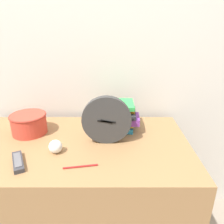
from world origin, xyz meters
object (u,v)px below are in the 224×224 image
Objects in this scene: book_stack at (118,116)px; tv_remote at (17,162)px; pen at (80,166)px; desk_clock at (106,120)px; basket at (28,123)px; crumpled_paper_ball at (55,147)px.

book_stack reaches higher than tv_remote.
pen is (-0.17, -0.38, -0.08)m from book_stack.
desk_clock is 1.68× the size of pen.
book_stack is at bearing 68.73° from desk_clock.
tv_remote is at bearing -153.91° from desk_clock.
pen is (-0.11, -0.22, -0.12)m from desk_clock.
basket is 0.47m from pen.
desk_clock is 1.58× the size of tv_remote.
tv_remote is at bearing -80.47° from basket.
desk_clock is at bearing -111.27° from book_stack.
basket reaches higher than tv_remote.
pen is (0.13, -0.12, -0.03)m from crumpled_paper_ball.
tv_remote is 1.07× the size of pen.
tv_remote is at bearing 174.74° from pen.
tv_remote is (-0.46, -0.36, -0.07)m from book_stack.
desk_clock is at bearing 63.19° from pen.
basket reaches higher than crumpled_paper_ball.
desk_clock reaches higher than basket.
crumpled_paper_ball is (0.20, -0.21, -0.03)m from basket.
pen is at bearing -5.26° from tv_remote.
desk_clock reaches higher than tv_remote.
basket is 0.29m from crumpled_paper_ball.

